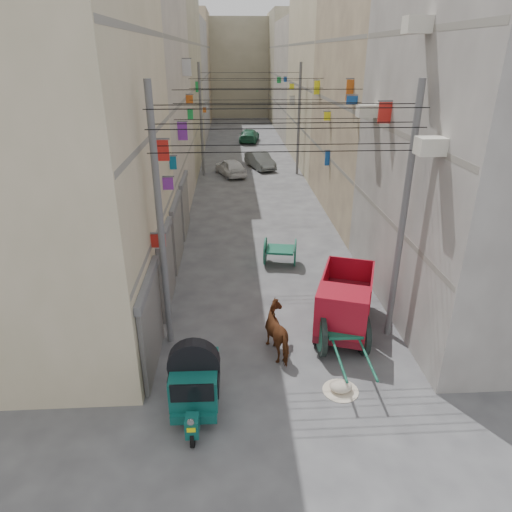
{
  "coord_description": "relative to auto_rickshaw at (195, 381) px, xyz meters",
  "views": [
    {
      "loc": [
        -1.51,
        -6.62,
        8.61
      ],
      "look_at": [
        -0.78,
        6.5,
        2.73
      ],
      "focal_mm": 32.0,
      "sensor_mm": 36.0,
      "label": 1
    }
  ],
  "objects": [
    {
      "name": "auto_rickshaw",
      "position": [
        0.0,
        0.0,
        0.0
      ],
      "size": [
        1.33,
        2.32,
        1.63
      ],
      "rotation": [
        0.0,
        0.0,
        -0.01
      ],
      "color": "black",
      "rests_on": "ground"
    },
    {
      "name": "ac_units",
      "position": [
        6.2,
        4.9,
        6.48
      ],
      "size": [
        0.7,
        6.55,
        3.35
      ],
      "color": "beige",
      "rests_on": "ground"
    },
    {
      "name": "ground",
      "position": [
        2.55,
        -2.76,
        -0.96
      ],
      "size": [
        140.0,
        140.0,
        0.0
      ],
      "primitive_type": "plane",
      "color": "#404143",
      "rests_on": "ground"
    },
    {
      "name": "distant_car_grey",
      "position": [
        3.4,
        27.24,
        -0.31
      ],
      "size": [
        2.48,
        4.14,
        1.29
      ],
      "primitive_type": "imported",
      "rotation": [
        0.0,
        0.0,
        0.31
      ],
      "color": "#515654",
      "rests_on": "ground"
    },
    {
      "name": "building_row_left",
      "position": [
        -5.45,
        31.36,
        5.5
      ],
      "size": [
        8.0,
        62.0,
        14.0
      ],
      "color": "beige",
      "rests_on": "ground"
    },
    {
      "name": "horse",
      "position": [
        2.46,
        2.4,
        -0.21
      ],
      "size": [
        1.33,
        1.95,
        1.5
      ],
      "primitive_type": "imported",
      "rotation": [
        0.0,
        0.0,
        3.46
      ],
      "color": "brown",
      "rests_on": "ground"
    },
    {
      "name": "utility_poles",
      "position": [
        2.55,
        14.24,
        3.04
      ],
      "size": [
        7.4,
        22.2,
        8.0
      ],
      "color": "#5D5D60",
      "rests_on": "ground"
    },
    {
      "name": "building_row_right",
      "position": [
        10.54,
        31.36,
        5.5
      ],
      "size": [
        8.0,
        62.0,
        14.0
      ],
      "color": "#A9A49E",
      "rests_on": "ground"
    },
    {
      "name": "overhead_cables",
      "position": [
        2.55,
        11.64,
        5.81
      ],
      "size": [
        7.4,
        22.52,
        1.12
      ],
      "color": "black",
      "rests_on": "ground"
    },
    {
      "name": "mini_truck",
      "position": [
        4.61,
        3.3,
        0.02
      ],
      "size": [
        2.69,
        3.94,
        2.03
      ],
      "rotation": [
        0.0,
        0.0,
        -0.33
      ],
      "color": "black",
      "rests_on": "ground"
    },
    {
      "name": "end_cap_building",
      "position": [
        2.55,
        63.24,
        5.54
      ],
      "size": [
        22.0,
        10.0,
        13.0
      ],
      "primitive_type": "cube",
      "color": "tan",
      "rests_on": "ground"
    },
    {
      "name": "distant_car_white",
      "position": [
        1.02,
        25.0,
        -0.32
      ],
      "size": [
        2.68,
        4.06,
        1.28
      ],
      "primitive_type": "imported",
      "rotation": [
        0.0,
        0.0,
        3.48
      ],
      "color": "white",
      "rests_on": "ground"
    },
    {
      "name": "second_cart",
      "position": [
        3.12,
        8.85,
        -0.31
      ],
      "size": [
        1.58,
        1.45,
        1.22
      ],
      "rotation": [
        0.0,
        0.0,
        -0.17
      ],
      "color": "#13543D",
      "rests_on": "ground"
    },
    {
      "name": "tonga_cart",
      "position": [
        4.35,
        2.28,
        -0.23
      ],
      "size": [
        1.52,
        3.11,
        1.4
      ],
      "rotation": [
        0.0,
        0.0,
        -0.01
      ],
      "color": "black",
      "rests_on": "ground"
    },
    {
      "name": "signboards",
      "position": [
        2.54,
        18.89,
        2.47
      ],
      "size": [
        8.22,
        40.52,
        5.67
      ],
      "color": "yellow",
      "rests_on": "ground"
    },
    {
      "name": "feed_sack",
      "position": [
        3.95,
        0.51,
        -0.8
      ],
      "size": [
        0.62,
        0.5,
        0.31
      ],
      "primitive_type": "ellipsoid",
      "color": "beige",
      "rests_on": "ground"
    },
    {
      "name": "distant_car_green",
      "position": [
        3.04,
        39.25,
        -0.32
      ],
      "size": [
        2.44,
        4.65,
        1.28
      ],
      "primitive_type": "imported",
      "rotation": [
        0.0,
        0.0,
        2.99
      ],
      "color": "#1E593C",
      "rests_on": "ground"
    },
    {
      "name": "shutters_left",
      "position": [
        -1.37,
        7.61,
        0.54
      ],
      "size": [
        0.18,
        14.4,
        2.88
      ],
      "color": "#4D4C52",
      "rests_on": "ground"
    }
  ]
}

